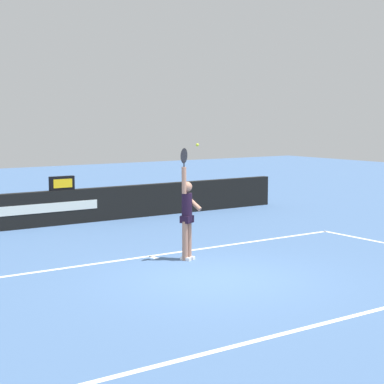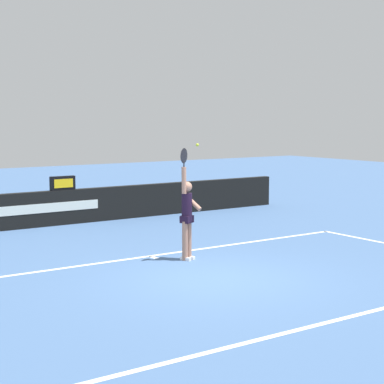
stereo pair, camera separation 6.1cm
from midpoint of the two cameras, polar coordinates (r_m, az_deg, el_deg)
ground_plane at (r=13.06m, az=1.90°, el=-7.58°), size 60.00×60.00×0.00m
court_lines at (r=12.79m, az=2.84°, el=-7.88°), size 11.62×5.89×0.00m
back_wall at (r=19.69m, az=-11.79°, el=-1.37°), size 16.32×0.25×1.04m
speed_display at (r=19.66m, az=-11.46°, el=0.76°), size 0.76×0.17×0.42m
tennis_player at (r=14.51m, az=-0.57°, el=-1.89°), size 0.54×0.49×2.54m
tennis_ball at (r=14.52m, az=0.36°, el=4.16°), size 0.07×0.07×0.07m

